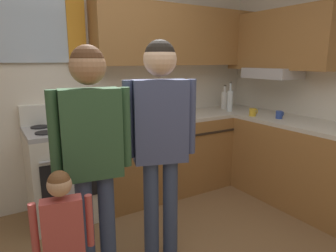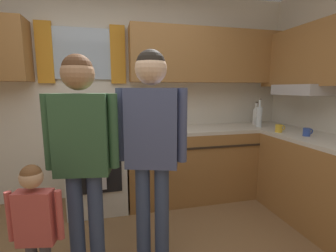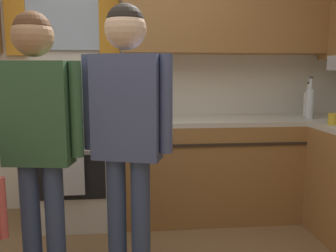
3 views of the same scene
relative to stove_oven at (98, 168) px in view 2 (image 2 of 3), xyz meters
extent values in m
cube|color=silver|center=(0.24, 0.36, 0.83)|extent=(4.60, 0.10, 2.60)
cube|color=silver|center=(-0.13, 0.29, 1.34)|extent=(0.64, 0.03, 0.59)
cube|color=orange|center=(-0.54, 0.28, 1.34)|extent=(0.18, 0.04, 0.69)
cube|color=orange|center=(0.28, 0.28, 1.34)|extent=(0.18, 0.04, 0.69)
cube|color=#9E6B38|center=(1.48, 0.15, 1.34)|extent=(2.13, 0.32, 0.66)
cube|color=#9E6B38|center=(2.38, -0.52, 1.28)|extent=(0.32, 1.36, 0.66)
cube|color=#B7B7BC|center=(2.32, -0.49, 0.91)|extent=(0.40, 0.60, 0.12)
cube|color=#9E6B38|center=(1.44, 0.00, -0.04)|extent=(2.20, 0.62, 0.86)
cube|color=beige|center=(1.44, 0.00, 0.41)|extent=(2.20, 0.62, 0.04)
cube|color=#9E6B38|center=(2.23, -1.09, -0.04)|extent=(0.62, 1.56, 0.86)
cube|color=#2D2319|center=(1.44, -0.32, 0.25)|extent=(2.08, 0.01, 0.02)
cube|color=silver|center=(0.00, 0.00, -0.04)|extent=(0.64, 0.62, 0.86)
cube|color=black|center=(0.00, -0.32, 0.01)|extent=(0.52, 0.01, 0.36)
cylinder|color=#ADADB2|center=(0.00, -0.34, 0.23)|extent=(0.52, 0.02, 0.02)
cube|color=#ADADB2|center=(0.00, 0.00, 0.41)|extent=(0.64, 0.62, 0.04)
cube|color=silver|center=(0.00, 0.27, 0.53)|extent=(0.64, 0.08, 0.20)
cylinder|color=black|center=(-0.16, -0.14, 0.44)|extent=(0.17, 0.17, 0.01)
cylinder|color=black|center=(0.16, -0.14, 0.44)|extent=(0.17, 0.17, 0.01)
cylinder|color=black|center=(-0.16, 0.13, 0.44)|extent=(0.17, 0.17, 0.01)
cylinder|color=black|center=(0.16, 0.13, 0.44)|extent=(0.17, 0.17, 0.01)
cube|color=silver|center=(0.00, -0.35, 0.05)|extent=(0.20, 0.02, 0.34)
cylinder|color=brown|center=(0.79, 0.09, 0.50)|extent=(0.08, 0.08, 0.14)
cylinder|color=brown|center=(0.79, 0.09, 0.60)|extent=(0.03, 0.03, 0.05)
cylinder|color=#3F382D|center=(0.79, 0.09, 0.63)|extent=(0.04, 0.04, 0.02)
cylinder|color=white|center=(2.12, 0.08, 0.54)|extent=(0.08, 0.08, 0.22)
cylinder|color=white|center=(2.12, 0.08, 0.69)|extent=(0.03, 0.03, 0.08)
cylinder|color=#3F382D|center=(2.12, 0.08, 0.74)|extent=(0.03, 0.03, 0.02)
cylinder|color=silver|center=(2.03, -0.11, 0.56)|extent=(0.07, 0.07, 0.26)
cylinder|color=silver|center=(2.03, -0.11, 0.74)|extent=(0.03, 0.03, 0.09)
cylinder|color=#3F382D|center=(2.03, -0.11, 0.79)|extent=(0.03, 0.03, 0.02)
cylinder|color=#B27223|center=(0.72, -0.19, 0.53)|extent=(0.06, 0.06, 0.20)
cylinder|color=#B27223|center=(0.72, -0.19, 0.67)|extent=(0.02, 0.02, 0.07)
cylinder|color=#3F382D|center=(0.72, -0.19, 0.71)|extent=(0.03, 0.03, 0.02)
cylinder|color=#2D479E|center=(2.16, -0.76, 0.48)|extent=(0.07, 0.07, 0.08)
torus|color=#2D479E|center=(2.21, -0.76, 0.48)|extent=(0.06, 0.01, 0.06)
cylinder|color=gold|center=(2.03, -0.50, 0.48)|extent=(0.08, 0.08, 0.09)
torus|color=gold|center=(2.08, -0.50, 0.48)|extent=(0.06, 0.01, 0.06)
cylinder|color=#38476B|center=(0.04, -1.11, -0.07)|extent=(0.11, 0.11, 0.80)
cylinder|color=#38476B|center=(-0.10, -1.09, -0.07)|extent=(0.11, 0.11, 0.80)
cube|color=#335938|center=(-0.03, -1.10, 0.61)|extent=(0.38, 0.21, 0.57)
cylinder|color=#335938|center=(0.18, -1.13, 0.64)|extent=(0.07, 0.07, 0.52)
cylinder|color=#335938|center=(-0.25, -1.07, 0.64)|extent=(0.07, 0.07, 0.52)
sphere|color=#A87A56|center=(-0.03, -1.10, 1.02)|extent=(0.22, 0.22, 0.22)
sphere|color=#4C2D19|center=(-0.03, -1.10, 1.05)|extent=(0.20, 0.20, 0.20)
cylinder|color=#38476B|center=(0.52, -1.14, -0.06)|extent=(0.11, 0.11, 0.82)
cylinder|color=#38476B|center=(0.38, -1.09, -0.06)|extent=(0.11, 0.11, 0.82)
cube|color=#47517A|center=(0.45, -1.11, 0.64)|extent=(0.41, 0.27, 0.58)
cylinder|color=#47517A|center=(0.67, -1.18, 0.67)|extent=(0.07, 0.07, 0.53)
cylinder|color=#47517A|center=(0.24, -1.05, 0.67)|extent=(0.07, 0.07, 0.53)
sphere|color=beige|center=(0.45, -1.11, 1.07)|extent=(0.23, 0.23, 0.23)
sphere|color=black|center=(0.45, -1.11, 1.09)|extent=(0.21, 0.21, 0.21)
cube|color=#BF4C47|center=(-0.29, -1.34, 0.17)|extent=(0.23, 0.13, 0.33)
cylinder|color=#BF4C47|center=(-0.15, -1.36, 0.18)|extent=(0.04, 0.04, 0.31)
cylinder|color=#BF4C47|center=(-0.43, -1.31, 0.18)|extent=(0.04, 0.04, 0.31)
sphere|color=tan|center=(-0.29, -1.34, 0.42)|extent=(0.13, 0.13, 0.13)
sphere|color=brown|center=(-0.29, -1.34, 0.44)|extent=(0.12, 0.12, 0.12)
camera|label=1|loc=(-0.57, -2.90, 1.06)|focal=32.12mm
camera|label=2|loc=(0.17, -2.79, 0.93)|focal=25.31mm
camera|label=3|loc=(0.49, -3.06, 0.83)|focal=37.61mm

